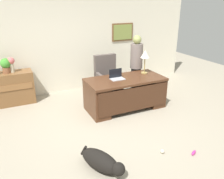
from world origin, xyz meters
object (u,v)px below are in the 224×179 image
at_px(laptop, 117,76).
at_px(desk, 126,92).
at_px(dog_lying, 102,162).
at_px(dog_toy_ball, 162,151).
at_px(desk_lamp, 145,56).
at_px(dog_toy_bone, 194,153).
at_px(person_standing, 136,66).
at_px(potted_plant, 6,65).
at_px(vase_with_flowers, 11,63).
at_px(credenza, 7,89).
at_px(armchair, 108,79).

bearing_deg(laptop, desk, -26.95).
bearing_deg(dog_lying, dog_toy_ball, -3.17).
xyz_separation_m(desk_lamp, dog_toy_bone, (-0.42, -2.28, -1.18)).
bearing_deg(person_standing, desk, -136.16).
bearing_deg(dog_toy_bone, desk_lamp, 79.46).
distance_m(dog_lying, dog_toy_bone, 1.61).
relative_size(dog_toy_ball, dog_toy_bone, 0.45).
bearing_deg(desk, laptop, 153.05).
bearing_deg(potted_plant, desk_lamp, -22.51).
xyz_separation_m(dog_lying, vase_with_flowers, (-0.97, 3.26, 0.89)).
distance_m(desk, vase_with_flowers, 2.84).
bearing_deg(person_standing, dog_lying, -130.12).
height_order(credenza, vase_with_flowers, vase_with_flowers).
xyz_separation_m(armchair, dog_toy_ball, (-0.21, -2.73, -0.46)).
bearing_deg(credenza, desk, -30.23).
distance_m(dog_toy_ball, dog_toy_bone, 0.54).
bearing_deg(desk, credenza, 149.77).
bearing_deg(desk_lamp, potted_plant, 157.49).
distance_m(armchair, dog_lying, 3.00).
distance_m(armchair, laptop, 0.86).
relative_size(laptop, vase_with_flowers, 0.86).
height_order(credenza, potted_plant, potted_plant).
xyz_separation_m(dog_toy_ball, dog_toy_bone, (0.48, -0.25, -0.01)).
height_order(desk, person_standing, person_standing).
distance_m(laptop, vase_with_flowers, 2.56).
bearing_deg(dog_toy_ball, desk, 81.38).
bearing_deg(armchair, laptop, -99.02).
height_order(armchair, desk_lamp, desk_lamp).
height_order(desk_lamp, potted_plant, desk_lamp).
distance_m(person_standing, laptop, 0.98).
bearing_deg(vase_with_flowers, person_standing, -16.16).
distance_m(credenza, laptop, 2.74).
distance_m(desk_lamp, vase_with_flowers, 3.24).
relative_size(desk, laptop, 5.73).
relative_size(person_standing, dog_lying, 1.93).
bearing_deg(dog_lying, armchair, 63.87).
distance_m(person_standing, desk_lamp, 0.55).
distance_m(credenza, armchair, 2.53).
bearing_deg(person_standing, dog_toy_bone, -99.23).
relative_size(desk, dog_toy_ball, 25.64).
bearing_deg(dog_lying, vase_with_flowers, 106.53).
height_order(person_standing, vase_with_flowers, person_standing).
relative_size(vase_with_flowers, dog_toy_bone, 2.37).
distance_m(laptop, dog_toy_bone, 2.36).
bearing_deg(desk_lamp, armchair, 134.78).
relative_size(credenza, potted_plant, 3.46).
bearing_deg(potted_plant, dog_toy_bone, -53.18).
relative_size(armchair, dog_lying, 1.32).
bearing_deg(vase_with_flowers, desk_lamp, -23.36).
relative_size(armchair, dog_toy_bone, 7.09).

